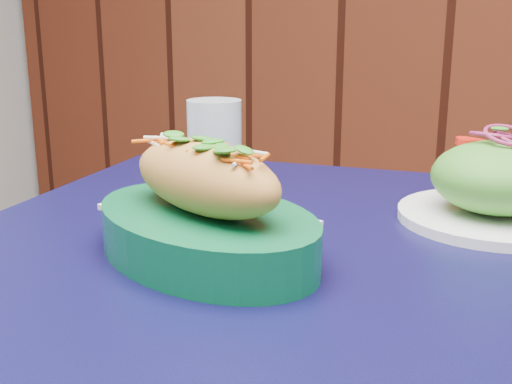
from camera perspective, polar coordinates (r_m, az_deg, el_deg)
The scene contains 4 objects.
cafe_table at distance 0.71m, azimuth 4.25°, elevation -11.79°, with size 0.94×0.94×0.75m.
banh_mi_basket at distance 0.64m, azimuth -4.52°, elevation -1.75°, with size 0.32×0.26×0.13m.
salad_plate at distance 0.81m, azimuth 20.63°, elevation 0.59°, with size 0.23×0.23×0.11m.
water_glass at distance 0.91m, azimuth -3.69°, elevation 4.27°, with size 0.08×0.08×0.12m, color silver.
Camera 1 is at (0.14, 0.69, 0.98)m, focal length 45.00 mm.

